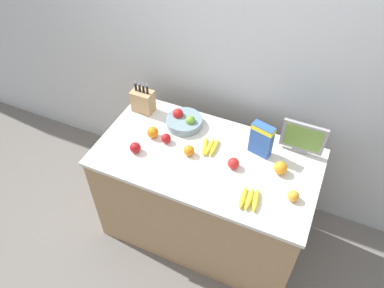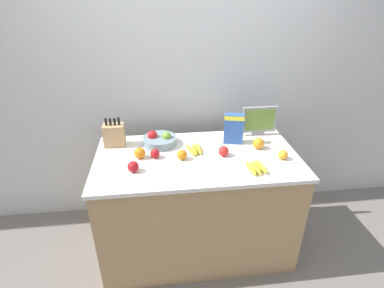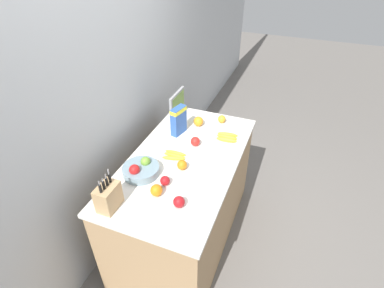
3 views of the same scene
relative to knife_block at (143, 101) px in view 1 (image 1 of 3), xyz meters
The scene contains 16 objects.
ground_plane 1.23m from the knife_block, 21.93° to the right, with size 14.00×14.00×0.00m, color slate.
wall_back 0.79m from the knife_block, 30.18° to the left, with size 9.00×0.06×2.60m.
counter 0.88m from the knife_block, 21.93° to the right, with size 1.56×0.83×0.92m.
knife_block is the anchor object (origin of this frame).
small_monitor 1.22m from the knife_block, ahead, with size 0.30×0.03×0.26m.
cereal_box 0.97m from the knife_block, ahead, with size 0.17×0.10×0.25m.
fruit_bowl 0.37m from the knife_block, ahead, with size 0.27×0.27×0.12m.
banana_bunch_left 0.66m from the knife_block, 15.81° to the right, with size 0.12×0.19×0.03m.
banana_bunch_right 1.15m from the knife_block, 25.86° to the right, with size 0.14×0.19×0.04m.
apple_rightmost 0.46m from the knife_block, 68.12° to the right, with size 0.08×0.08×0.08m, color #A31419.
apple_rear 0.89m from the knife_block, 18.15° to the right, with size 0.08×0.08×0.08m, color red.
apple_by_knife_block 0.41m from the knife_block, 37.35° to the right, with size 0.07×0.07×0.07m, color #A31419.
orange_mid_right 1.33m from the knife_block, 16.52° to the right, with size 0.07×0.07×0.07m, color orange.
orange_near_bowl 0.32m from the knife_block, 48.52° to the right, with size 0.08×0.08×0.08m, color orange.
orange_front_right 0.60m from the knife_block, 29.16° to the right, with size 0.08×0.08×0.08m, color orange.
orange_by_cereal 1.16m from the knife_block, ahead, with size 0.09×0.09×0.09m, color orange.
Camera 1 is at (0.63, -1.65, 2.84)m, focal length 35.00 mm.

